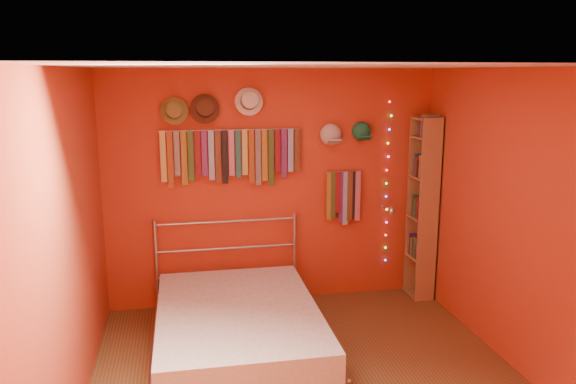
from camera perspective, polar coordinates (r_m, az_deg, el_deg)
ground at (r=4.80m, az=2.24°, el=-18.74°), size 3.50×3.50×0.00m
back_wall at (r=5.96m, az=-1.54°, el=0.38°), size 3.50×0.02×2.50m
right_wall at (r=4.99m, az=22.33°, el=-2.86°), size 0.02×3.50×2.50m
left_wall at (r=4.26m, az=-21.29°, el=-5.27°), size 0.02×3.50×2.50m
ceiling at (r=4.12m, az=2.53°, el=12.64°), size 3.50×3.50×0.02m
tie_rack at (r=5.77m, az=-5.80°, el=3.87°), size 1.45×0.03×0.60m
small_tie_rack at (r=6.09m, az=5.70°, el=-0.32°), size 0.40×0.03×0.59m
fedora_olive at (r=5.68m, az=-11.48°, el=8.11°), size 0.27×0.15×0.27m
fedora_brown at (r=5.68m, az=-8.43°, el=8.41°), size 0.30×0.16×0.29m
fedora_white at (r=5.71m, az=-3.96°, el=9.22°), size 0.28×0.15×0.28m
cap_white at (r=5.95m, az=4.37°, el=5.82°), size 0.20×0.26×0.20m
cap_green at (r=6.05m, az=7.48°, el=6.10°), size 0.19×0.24×0.19m
fairy_lights at (r=6.26m, az=10.06°, el=0.87°), size 0.05×0.02×1.80m
reading_lamp at (r=6.10m, az=10.34°, el=-1.83°), size 0.08×0.33×0.10m
bookshelf at (r=6.30m, az=13.86°, el=-1.51°), size 0.25×0.34×2.00m
bed at (r=5.15m, az=-5.09°, el=-13.60°), size 1.50×2.05×0.99m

